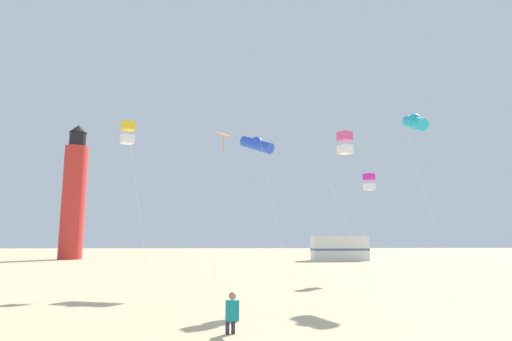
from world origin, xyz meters
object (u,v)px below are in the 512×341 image
object	(u,v)px
kite_tube_blue	(257,144)
kite_flyer_standing	(232,313)
kite_box_rainbow	(345,143)
kite_diamond_orange	(223,140)
rv_van_white	(339,248)
kite_tube_cyan	(415,122)
kite_box_gold	(128,133)
lighthouse_distant	(74,195)
kite_box_magenta	(369,182)

from	to	relation	value
kite_tube_blue	kite_flyer_standing	bearing A→B (deg)	-94.48
kite_flyer_standing	kite_box_rainbow	world-z (taller)	kite_box_rainbow
kite_diamond_orange	rv_van_white	xyz separation A→B (m)	(12.54, 22.63, -7.52)
kite_tube_cyan	kite_tube_blue	bearing A→B (deg)	160.82
kite_flyer_standing	kite_diamond_orange	size ratio (longest dim) A/B	0.12
kite_diamond_orange	kite_box_gold	distance (m)	7.35
kite_tube_blue	kite_box_rainbow	bearing A→B (deg)	-51.22
kite_flyer_standing	kite_box_gold	size ratio (longest dim) A/B	0.14
lighthouse_distant	kite_tube_cyan	bearing A→B (deg)	-43.93
kite_flyer_standing	kite_box_magenta	distance (m)	19.95
lighthouse_distant	kite_box_rainbow	bearing A→B (deg)	-50.67
kite_diamond_orange	lighthouse_distant	xyz separation A→B (m)	(-19.75, 26.13, -1.07)
kite_box_gold	kite_tube_blue	bearing A→B (deg)	36.72
kite_tube_blue	lighthouse_distant	size ratio (longest dim) A/B	0.55
kite_tube_blue	rv_van_white	bearing A→B (deg)	65.95
kite_flyer_standing	kite_box_rainbow	distance (m)	12.65
kite_tube_cyan	kite_box_magenta	bearing A→B (deg)	102.18
kite_diamond_orange	kite_box_magenta	xyz separation A→B (m)	(10.03, 1.72, -2.50)
kite_box_magenta	kite_box_gold	bearing A→B (deg)	-153.32
kite_tube_blue	kite_box_magenta	size ratio (longest dim) A/B	1.32
kite_box_gold	rv_van_white	bearing A→B (deg)	58.74
kite_diamond_orange	kite_tube_blue	bearing A→B (deg)	-14.17
kite_tube_cyan	rv_van_white	distance (m)	27.48
kite_tube_blue	kite_box_magenta	world-z (taller)	kite_tube_blue
kite_tube_blue	kite_box_gold	size ratio (longest dim) A/B	1.08
kite_box_magenta	lighthouse_distant	bearing A→B (deg)	140.66
kite_tube_blue	kite_box_magenta	bearing A→B (deg)	16.21
kite_box_rainbow	kite_tube_blue	bearing A→B (deg)	128.78
kite_tube_cyan	kite_diamond_orange	distance (m)	11.80
kite_tube_cyan	kite_box_gold	size ratio (longest dim) A/B	1.16
kite_box_gold	rv_van_white	distance (m)	33.71
kite_box_gold	kite_diamond_orange	bearing A→B (deg)	50.68
kite_box_magenta	rv_van_white	size ratio (longest dim) A/B	1.07
kite_diamond_orange	lighthouse_distant	bearing A→B (deg)	127.08
kite_box_rainbow	kite_tube_blue	xyz separation A→B (m)	(-4.35, 5.41, 1.12)
kite_flyer_standing	kite_tube_blue	bearing A→B (deg)	-104.49
kite_flyer_standing	rv_van_white	world-z (taller)	rv_van_white
kite_diamond_orange	rv_van_white	bearing A→B (deg)	61.00
kite_box_gold	lighthouse_distant	bearing A→B (deg)	115.48
kite_tube_blue	kite_diamond_orange	size ratio (longest dim) A/B	0.97
kite_box_gold	rv_van_white	world-z (taller)	kite_box_gold
kite_box_magenta	lighthouse_distant	world-z (taller)	lighthouse_distant
kite_tube_cyan	kite_diamond_orange	xyz separation A→B (m)	(-11.20, 3.69, -0.27)
kite_tube_cyan	kite_tube_blue	world-z (taller)	kite_tube_cyan
kite_tube_blue	kite_diamond_orange	bearing A→B (deg)	165.83
kite_box_rainbow	kite_box_magenta	bearing A→B (deg)	65.59
kite_tube_blue	lighthouse_distant	bearing A→B (deg)	129.44
kite_tube_blue	rv_van_white	size ratio (longest dim) A/B	1.41
kite_box_rainbow	rv_van_white	bearing A→B (deg)	78.15
kite_flyer_standing	kite_diamond_orange	distance (m)	17.28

